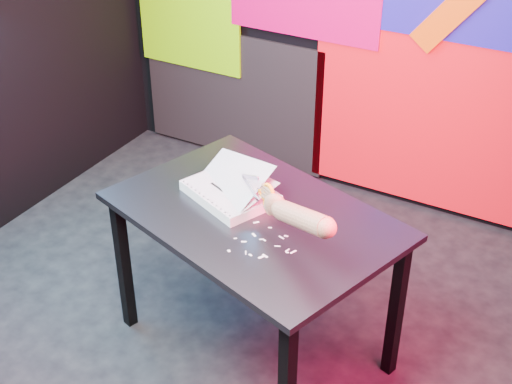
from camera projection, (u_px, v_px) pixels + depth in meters
The scene contains 7 objects.
room at pixel (200, 62), 2.78m from camera, with size 3.01×3.01×2.71m.
backdrop at pixel (352, 44), 4.04m from camera, with size 2.88×0.05×2.08m.
work_table at pixel (254, 231), 3.01m from camera, with size 1.36×1.10×0.75m.
printout_stack at pixel (230, 192), 3.05m from camera, with size 0.45×0.40×0.20m.
scissors at pixel (267, 197), 2.80m from camera, with size 0.22×0.13×0.14m.
hand_forearm at pixel (298, 216), 2.61m from camera, with size 0.40×0.26×0.18m.
paper_clippings at pixel (264, 244), 2.77m from camera, with size 0.26×0.24×0.00m.
Camera 1 is at (1.47, -2.18, 2.40)m, focal length 50.00 mm.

